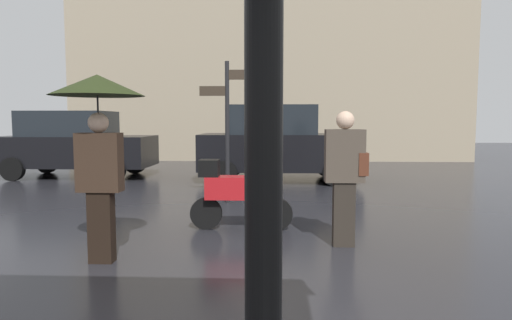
% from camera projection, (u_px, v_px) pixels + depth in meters
% --- Properties ---
extents(pedestrian_with_umbrella, '(1.00, 1.00, 2.06)m').
position_uv_depth(pedestrian_with_umbrella, '(98.00, 116.00, 4.81)').
color(pedestrian_with_umbrella, black).
rests_on(pedestrian_with_umbrella, ground).
extents(pedestrian_with_bag, '(0.52, 0.24, 1.68)m').
position_uv_depth(pedestrian_with_bag, '(346.00, 170.00, 5.52)').
color(pedestrian_with_bag, '#2A241E').
rests_on(pedestrian_with_bag, ground).
extents(parked_scooter, '(1.48, 0.32, 1.23)m').
position_uv_depth(parked_scooter, '(238.00, 191.00, 6.39)').
color(parked_scooter, black).
rests_on(parked_scooter, ground).
extents(parked_car_left, '(4.07, 2.02, 1.95)m').
position_uv_depth(parked_car_left, '(277.00, 143.00, 11.60)').
color(parked_car_left, black).
rests_on(parked_car_left, ground).
extents(parked_car_right, '(4.11, 1.94, 1.82)m').
position_uv_depth(parked_car_right, '(75.00, 144.00, 12.35)').
color(parked_car_right, black).
rests_on(parked_car_right, ground).
extents(street_signpost, '(1.08, 0.08, 2.67)m').
position_uv_depth(street_signpost, '(228.00, 117.00, 8.39)').
color(street_signpost, black).
rests_on(street_signpost, ground).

